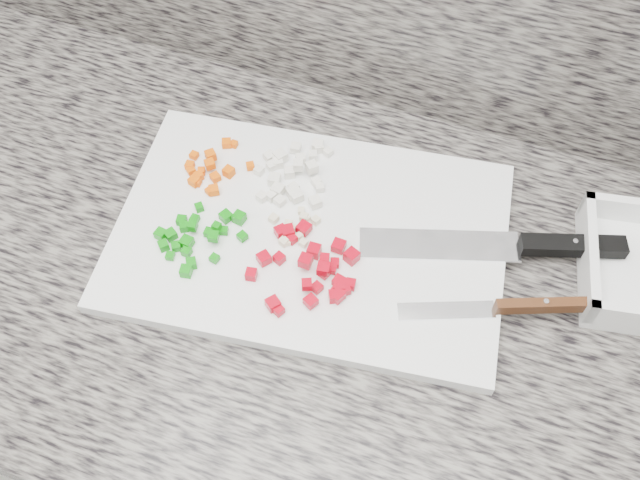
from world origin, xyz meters
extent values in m
cube|color=silver|center=(0.00, 1.44, 0.43)|extent=(3.92, 0.62, 0.86)
cube|color=#6A655D|center=(0.00, 1.44, 0.88)|extent=(3.96, 0.64, 0.04)
cube|color=white|center=(-0.02, 1.49, 0.91)|extent=(0.50, 0.37, 0.02)
cube|color=#E85905|center=(-0.16, 1.52, 0.92)|extent=(0.02, 0.02, 0.01)
cube|color=#E85905|center=(-0.19, 1.52, 0.92)|extent=(0.01, 0.01, 0.01)
cube|color=#E85905|center=(-0.17, 1.53, 0.93)|extent=(0.02, 0.02, 0.01)
cube|color=#E85905|center=(-0.14, 1.53, 0.92)|extent=(0.01, 0.01, 0.01)
cube|color=#E85905|center=(-0.17, 1.50, 0.92)|extent=(0.01, 0.01, 0.01)
cube|color=#E85905|center=(-0.15, 1.50, 0.92)|extent=(0.01, 0.01, 0.01)
cube|color=#E85905|center=(-0.16, 1.58, 0.92)|extent=(0.02, 0.02, 0.01)
cube|color=#E85905|center=(-0.19, 1.53, 0.92)|extent=(0.01, 0.01, 0.01)
cube|color=#E85905|center=(-0.16, 1.58, 0.92)|extent=(0.01, 0.01, 0.01)
cube|color=#E85905|center=(-0.12, 1.55, 0.92)|extent=(0.01, 0.01, 0.01)
cube|color=#E85905|center=(-0.20, 1.54, 0.92)|extent=(0.01, 0.01, 0.01)
cube|color=#E85905|center=(-0.18, 1.50, 0.92)|extent=(0.01, 0.01, 0.01)
cube|color=#E85905|center=(-0.15, 1.50, 0.92)|extent=(0.02, 0.02, 0.01)
cube|color=#E85905|center=(-0.17, 1.54, 0.93)|extent=(0.02, 0.02, 0.01)
cube|color=#E85905|center=(-0.18, 1.51, 0.92)|extent=(0.01, 0.01, 0.01)
cube|color=#E85905|center=(-0.18, 1.52, 0.92)|extent=(0.01, 0.01, 0.01)
cube|color=white|center=(-0.05, 1.53, 0.92)|extent=(0.02, 0.02, 0.01)
cube|color=white|center=(-0.07, 1.56, 0.92)|extent=(0.02, 0.02, 0.01)
cube|color=white|center=(-0.05, 1.61, 0.92)|extent=(0.02, 0.02, 0.01)
cube|color=white|center=(-0.09, 1.57, 0.92)|extent=(0.02, 0.02, 0.01)
cube|color=white|center=(-0.07, 1.58, 0.92)|extent=(0.02, 0.02, 0.01)
cube|color=white|center=(-0.04, 1.57, 0.93)|extent=(0.02, 0.02, 0.01)
cube|color=white|center=(-0.11, 1.55, 0.92)|extent=(0.01, 0.01, 0.01)
cube|color=white|center=(-0.09, 1.51, 0.92)|extent=(0.01, 0.01, 0.01)
cube|color=white|center=(-0.02, 1.52, 0.92)|extent=(0.02, 0.02, 0.01)
cube|color=white|center=(-0.03, 1.56, 0.92)|extent=(0.01, 0.01, 0.01)
cube|color=white|center=(-0.08, 1.60, 0.92)|extent=(0.01, 0.01, 0.01)
cube|color=white|center=(-0.05, 1.53, 0.92)|extent=(0.02, 0.02, 0.01)
cube|color=white|center=(-0.05, 1.61, 0.92)|extent=(0.02, 0.02, 0.01)
cube|color=white|center=(-0.06, 1.54, 0.92)|extent=(0.01, 0.01, 0.01)
cube|color=white|center=(-0.04, 1.61, 0.92)|extent=(0.01, 0.01, 0.01)
cube|color=white|center=(-0.10, 1.56, 0.92)|extent=(0.02, 0.02, 0.01)
cube|color=white|center=(-0.07, 1.53, 0.92)|extent=(0.02, 0.02, 0.01)
cube|color=white|center=(-0.10, 1.57, 0.92)|extent=(0.02, 0.02, 0.01)
cube|color=white|center=(-0.06, 1.56, 0.93)|extent=(0.02, 0.02, 0.01)
cube|color=white|center=(-0.05, 1.59, 0.92)|extent=(0.01, 0.01, 0.01)
cube|color=white|center=(-0.03, 1.55, 0.92)|extent=(0.01, 0.01, 0.01)
cube|color=white|center=(-0.08, 1.52, 0.92)|extent=(0.01, 0.01, 0.01)
cube|color=white|center=(-0.07, 1.51, 0.92)|extent=(0.02, 0.02, 0.01)
cube|color=white|center=(-0.09, 1.58, 0.92)|extent=(0.02, 0.02, 0.01)
cube|color=white|center=(-0.08, 1.54, 0.92)|extent=(0.02, 0.02, 0.01)
cube|color=#0B7F0B|center=(-0.14, 1.42, 0.92)|extent=(0.01, 0.01, 0.01)
cube|color=#0B7F0B|center=(-0.17, 1.42, 0.92)|extent=(0.02, 0.02, 0.01)
cube|color=#0B7F0B|center=(-0.12, 1.45, 0.93)|extent=(0.01, 0.01, 0.01)
cube|color=#0B7F0B|center=(-0.12, 1.47, 0.92)|extent=(0.02, 0.02, 0.01)
cube|color=#0B7F0B|center=(-0.14, 1.41, 0.92)|extent=(0.01, 0.01, 0.01)
cube|color=#0B7F0B|center=(-0.12, 1.43, 0.93)|extent=(0.01, 0.01, 0.01)
cube|color=#0B7F0B|center=(-0.10, 1.47, 0.92)|extent=(0.02, 0.02, 0.01)
cube|color=#0B7F0B|center=(-0.18, 1.42, 0.92)|extent=(0.01, 0.01, 0.01)
cube|color=#0B7F0B|center=(-0.17, 1.40, 0.92)|extent=(0.02, 0.02, 0.01)
cube|color=#0B7F0B|center=(-0.17, 1.44, 0.92)|extent=(0.01, 0.01, 0.01)
cube|color=#0B7F0B|center=(-0.15, 1.42, 0.92)|extent=(0.02, 0.02, 0.01)
cube|color=#0B7F0B|center=(-0.11, 1.41, 0.92)|extent=(0.01, 0.01, 0.01)
cube|color=#0B7F0B|center=(-0.16, 1.44, 0.92)|extent=(0.01, 0.01, 0.01)
cube|color=#0B7F0B|center=(-0.11, 1.45, 0.92)|extent=(0.01, 0.01, 0.01)
cube|color=#0B7F0B|center=(-0.16, 1.39, 0.92)|extent=(0.01, 0.01, 0.01)
cube|color=#0B7F0B|center=(-0.13, 1.38, 0.92)|extent=(0.01, 0.01, 0.01)
cube|color=#0B7F0B|center=(-0.15, 1.47, 0.92)|extent=(0.01, 0.01, 0.01)
cube|color=#0B7F0B|center=(-0.15, 1.44, 0.93)|extent=(0.01, 0.01, 0.01)
cube|color=#0B7F0B|center=(-0.13, 1.39, 0.92)|extent=(0.02, 0.02, 0.01)
cube|color=#0B7F0B|center=(-0.09, 1.45, 0.92)|extent=(0.01, 0.01, 0.01)
cube|color=#0B7F0B|center=(-0.15, 1.41, 0.92)|extent=(0.01, 0.01, 0.01)
cube|color=#0B7F0B|center=(-0.13, 1.44, 0.92)|extent=(0.01, 0.01, 0.01)
cube|color=#0B7F0B|center=(-0.15, 1.45, 0.92)|extent=(0.01, 0.01, 0.01)
cube|color=#AE0214|center=(-0.05, 1.47, 0.92)|extent=(0.02, 0.02, 0.01)
cube|color=#AE0214|center=(0.00, 1.46, 0.92)|extent=(0.01, 0.01, 0.01)
cube|color=#AE0214|center=(0.04, 1.42, 0.92)|extent=(0.01, 0.01, 0.01)
cube|color=#AE0214|center=(0.02, 1.43, 0.93)|extent=(0.02, 0.02, 0.01)
cube|color=#AE0214|center=(0.01, 1.41, 0.93)|extent=(0.02, 0.02, 0.01)
cube|color=#AE0214|center=(0.04, 1.41, 0.92)|extent=(0.02, 0.02, 0.01)
cube|color=#AE0214|center=(0.02, 1.43, 0.92)|extent=(0.01, 0.01, 0.01)
cube|color=#AE0214|center=(-0.03, 1.47, 0.92)|extent=(0.01, 0.01, 0.01)
cube|color=#AE0214|center=(0.02, 1.47, 0.92)|extent=(0.02, 0.02, 0.01)
cube|color=#AE0214|center=(0.05, 1.41, 0.92)|extent=(0.02, 0.02, 0.01)
cube|color=#AE0214|center=(-0.05, 1.43, 0.92)|extent=(0.02, 0.02, 0.01)
cube|color=#AE0214|center=(0.02, 1.39, 0.92)|extent=(0.02, 0.02, 0.01)
cube|color=#AE0214|center=(0.04, 1.42, 0.92)|extent=(0.02, 0.02, 0.01)
cube|color=#AE0214|center=(0.03, 1.45, 0.92)|extent=(0.01, 0.01, 0.01)
cube|color=#AE0214|center=(0.04, 1.43, 0.92)|extent=(0.02, 0.02, 0.01)
cube|color=#AE0214|center=(0.05, 1.43, 0.92)|extent=(0.01, 0.01, 0.01)
cube|color=#AE0214|center=(-0.04, 1.47, 0.92)|extent=(0.02, 0.02, 0.01)
cube|color=#AE0214|center=(0.05, 1.42, 0.92)|extent=(0.02, 0.02, 0.01)
cube|color=#AE0214|center=(-0.02, 1.48, 0.92)|extent=(0.02, 0.02, 0.01)
cube|color=#AE0214|center=(0.04, 1.47, 0.92)|extent=(0.02, 0.02, 0.01)
cube|color=#AE0214|center=(0.02, 1.45, 0.93)|extent=(0.01, 0.01, 0.01)
cube|color=#AE0214|center=(-0.03, 1.43, 0.92)|extent=(0.01, 0.01, 0.01)
cube|color=#AE0214|center=(-0.01, 1.37, 0.92)|extent=(0.01, 0.01, 0.01)
cube|color=#AE0214|center=(-0.02, 1.38, 0.92)|extent=(0.02, 0.02, 0.01)
cube|color=#AE0214|center=(-0.06, 1.40, 0.92)|extent=(0.01, 0.01, 0.01)
cube|color=#AE0214|center=(0.00, 1.44, 0.93)|extent=(0.01, 0.01, 0.01)
cube|color=#AE0214|center=(0.03, 1.44, 0.92)|extent=(0.01, 0.01, 0.01)
cube|color=#AE0214|center=(0.02, 1.41, 0.92)|extent=(0.01, 0.01, 0.01)
cube|color=beige|center=(-0.02, 1.47, 0.92)|extent=(0.01, 0.01, 0.01)
cube|color=beige|center=(-0.04, 1.46, 0.92)|extent=(0.01, 0.01, 0.01)
cube|color=beige|center=(-0.03, 1.50, 0.92)|extent=(0.01, 0.01, 0.01)
cube|color=beige|center=(-0.03, 1.50, 0.92)|extent=(0.01, 0.01, 0.01)
cube|color=beige|center=(-0.02, 1.49, 0.92)|extent=(0.01, 0.01, 0.01)
cube|color=beige|center=(-0.04, 1.46, 0.92)|extent=(0.01, 0.01, 0.01)
cube|color=beige|center=(-0.04, 1.48, 0.92)|extent=(0.01, 0.01, 0.01)
cube|color=beige|center=(-0.02, 1.47, 0.92)|extent=(0.01, 0.01, 0.01)
cube|color=beige|center=(-0.04, 1.48, 0.92)|extent=(0.01, 0.01, 0.01)
cube|color=beige|center=(-0.04, 1.51, 0.92)|extent=(0.01, 0.01, 0.01)
cube|color=beige|center=(-0.06, 1.49, 0.92)|extent=(0.01, 0.01, 0.01)
cube|color=beige|center=(-0.04, 1.47, 0.92)|extent=(0.01, 0.01, 0.01)
cube|color=beige|center=(-0.04, 1.47, 0.92)|extent=(0.01, 0.01, 0.01)
cube|color=beige|center=(-0.01, 1.50, 0.92)|extent=(0.01, 0.01, 0.01)
cube|color=beige|center=(-0.02, 1.47, 0.92)|extent=(0.01, 0.01, 0.01)
cube|color=beige|center=(-0.04, 1.46, 0.92)|extent=(0.01, 0.01, 0.01)
cube|color=white|center=(0.13, 1.52, 0.92)|extent=(0.19, 0.10, 0.00)
cube|color=black|center=(0.28, 1.57, 0.92)|extent=(0.12, 0.06, 0.02)
cylinder|color=white|center=(0.28, 1.57, 0.93)|extent=(0.01, 0.01, 0.00)
cube|color=white|center=(0.16, 1.44, 0.92)|extent=(0.11, 0.06, 0.00)
cube|color=#4B2712|center=(0.26, 1.48, 0.92)|extent=(0.10, 0.05, 0.02)
cylinder|color=white|center=(0.26, 1.48, 0.93)|extent=(0.01, 0.01, 0.00)
cube|color=white|center=(0.30, 1.56, 0.93)|extent=(0.04, 0.16, 0.04)
camera|label=1|loc=(0.16, 1.04, 1.62)|focal=40.00mm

